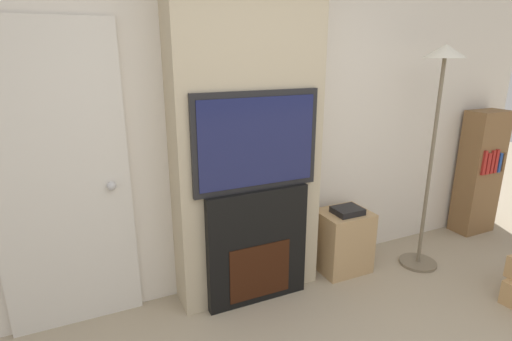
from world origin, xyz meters
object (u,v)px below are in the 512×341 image
fireplace (256,246)px  floor_lamp (438,106)px  television (256,142)px  bookshelf (479,173)px  media_stand (343,240)px

fireplace → floor_lamp: floor_lamp is taller
floor_lamp → television: bearing=174.5°
television → bookshelf: 2.62m
fireplace → bookshelf: (2.55, 0.15, 0.19)m
television → bookshelf: (2.55, 0.15, -0.59)m
fireplace → floor_lamp: bearing=-5.6°
fireplace → bookshelf: size_ratio=0.70×
television → bookshelf: bearing=3.3°
media_stand → floor_lamp: bearing=-18.6°
fireplace → media_stand: 0.86m
fireplace → television: size_ratio=0.96×
media_stand → bookshelf: bookshelf is taller
floor_lamp → bookshelf: floor_lamp is taller
television → floor_lamp: 1.52m
television → floor_lamp: (1.51, -0.15, 0.17)m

